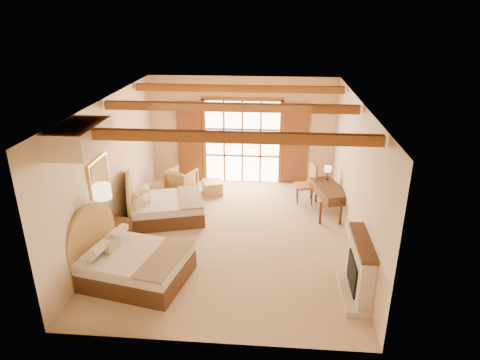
# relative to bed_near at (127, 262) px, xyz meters

# --- Properties ---
(floor) EXTENTS (7.00, 7.00, 0.00)m
(floor) POSITION_rel_bed_near_xyz_m (1.85, 1.89, -0.40)
(floor) COLOR #CDB28A
(floor) RESTS_ON ground
(wall_back) EXTENTS (5.50, 0.00, 5.50)m
(wall_back) POSITION_rel_bed_near_xyz_m (1.85, 5.39, 1.20)
(wall_back) COLOR beige
(wall_back) RESTS_ON ground
(wall_left) EXTENTS (0.00, 7.00, 7.00)m
(wall_left) POSITION_rel_bed_near_xyz_m (-0.90, 1.89, 1.20)
(wall_left) COLOR beige
(wall_left) RESTS_ON ground
(wall_right) EXTENTS (0.00, 7.00, 7.00)m
(wall_right) POSITION_rel_bed_near_xyz_m (4.60, 1.89, 1.20)
(wall_right) COLOR beige
(wall_right) RESTS_ON ground
(ceiling) EXTENTS (7.00, 7.00, 0.00)m
(ceiling) POSITION_rel_bed_near_xyz_m (1.85, 1.89, 2.80)
(ceiling) COLOR #B66D34
(ceiling) RESTS_ON ground
(ceiling_beams) EXTENTS (5.39, 4.60, 0.18)m
(ceiling_beams) POSITION_rel_bed_near_xyz_m (1.85, 1.89, 2.68)
(ceiling_beams) COLOR brown
(ceiling_beams) RESTS_ON ceiling
(french_doors) EXTENTS (3.95, 0.08, 2.60)m
(french_doors) POSITION_rel_bed_near_xyz_m (1.85, 5.33, 0.85)
(french_doors) COLOR white
(french_doors) RESTS_ON ground
(fireplace) EXTENTS (0.46, 1.40, 1.16)m
(fireplace) POSITION_rel_bed_near_xyz_m (4.44, -0.11, 0.12)
(fireplace) COLOR beige
(fireplace) RESTS_ON ground
(painting) EXTENTS (0.06, 0.95, 0.75)m
(painting) POSITION_rel_bed_near_xyz_m (-0.86, 1.14, 1.35)
(painting) COLOR #CF9249
(painting) RESTS_ON wall_left
(canopy_valance) EXTENTS (0.70, 1.40, 0.45)m
(canopy_valance) POSITION_rel_bed_near_xyz_m (-0.55, -0.11, 2.55)
(canopy_valance) COLOR beige
(canopy_valance) RESTS_ON ceiling
(bed_near) EXTENTS (2.27, 1.88, 1.31)m
(bed_near) POSITION_rel_bed_near_xyz_m (0.00, 0.00, 0.00)
(bed_near) COLOR #4E2817
(bed_near) RESTS_ON floor
(bed_far) EXTENTS (2.17, 1.81, 1.20)m
(bed_far) POSITION_rel_bed_near_xyz_m (-0.01, 2.61, -0.03)
(bed_far) COLOR #4E2817
(bed_far) RESTS_ON floor
(nightstand) EXTENTS (0.59, 0.59, 0.60)m
(nightstand) POSITION_rel_bed_near_xyz_m (-0.65, 1.24, -0.09)
(nightstand) COLOR #4E2817
(nightstand) RESTS_ON floor
(floor_lamp) EXTENTS (0.36, 0.36, 1.70)m
(floor_lamp) POSITION_rel_bed_near_xyz_m (-0.65, 0.74, 1.05)
(floor_lamp) COLOR #3D2920
(floor_lamp) RESTS_ON floor
(armchair) EXTENTS (0.97, 0.98, 0.69)m
(armchair) POSITION_rel_bed_near_xyz_m (0.14, 4.38, -0.05)
(armchair) COLOR #9F7842
(armchair) RESTS_ON floor
(ottoman) EXTENTS (0.67, 0.67, 0.39)m
(ottoman) POSITION_rel_bed_near_xyz_m (1.06, 4.26, -0.20)
(ottoman) COLOR tan
(ottoman) RESTS_ON floor
(desk) EXTENTS (0.95, 1.50, 0.75)m
(desk) POSITION_rel_bed_near_xyz_m (4.25, 3.32, 0.01)
(desk) COLOR #4E2817
(desk) RESTS_ON floor
(desk_chair) EXTENTS (0.62, 0.61, 1.10)m
(desk_chair) POSITION_rel_bed_near_xyz_m (3.71, 3.95, -0.05)
(desk_chair) COLOR #956440
(desk_chair) RESTS_ON floor
(desk_lamp) EXTENTS (0.18, 0.18, 0.36)m
(desk_lamp) POSITION_rel_bed_near_xyz_m (4.25, 3.83, 0.63)
(desk_lamp) COLOR #3D2920
(desk_lamp) RESTS_ON desk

